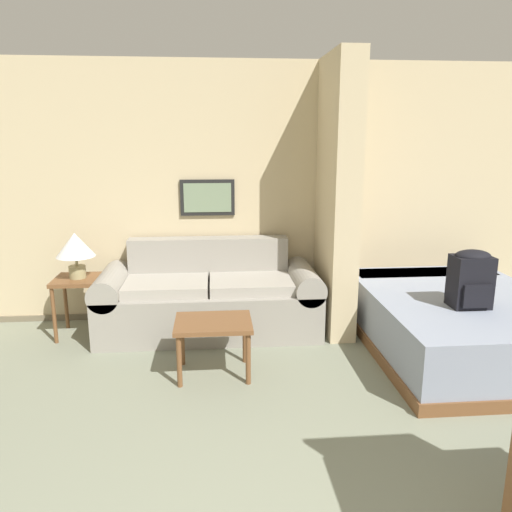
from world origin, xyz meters
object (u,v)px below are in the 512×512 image
at_px(table_lamp, 75,247).
at_px(backpack, 471,278).
at_px(bed, 459,322).
at_px(coffee_table, 213,329).
at_px(couch, 209,299).

bearing_deg(table_lamp, backpack, -15.90).
bearing_deg(bed, coffee_table, -172.63).
height_order(couch, backpack, backpack).
bearing_deg(coffee_table, backpack, -0.42).
bearing_deg(bed, backpack, -107.61).
bearing_deg(coffee_table, bed, 7.37).
relative_size(couch, bed, 1.02).
xyz_separation_m(couch, table_lamp, (-1.23, 0.00, 0.54)).
height_order(couch, bed, couch).
height_order(table_lamp, bed, table_lamp).
distance_m(couch, table_lamp, 1.34).
xyz_separation_m(table_lamp, bed, (3.44, -0.66, -0.60)).
xyz_separation_m(couch, backpack, (2.11, -0.95, 0.43)).
distance_m(couch, backpack, 2.36).
bearing_deg(table_lamp, couch, -0.16).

